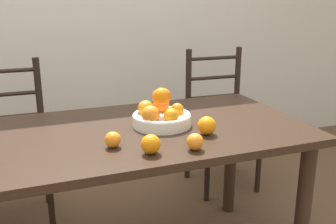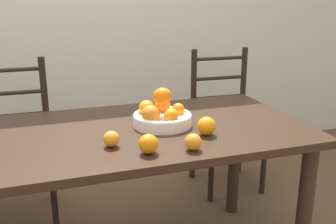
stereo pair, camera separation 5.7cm
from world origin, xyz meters
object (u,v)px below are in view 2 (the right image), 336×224
Objects in this scene: chair_left at (15,145)px; orange_loose_0 at (207,126)px; chair_right at (226,122)px; orange_loose_1 at (193,142)px; fruit_bowl at (162,114)px; orange_loose_2 at (148,144)px; orange_loose_3 at (111,139)px.

orange_loose_0 is at bearing -45.96° from chair_left.
chair_left is at bearing -177.45° from chair_right.
fruit_bowl is at bearing 94.12° from orange_loose_1.
orange_loose_2 is at bearing 171.92° from orange_loose_1.
orange_loose_0 is 0.41m from orange_loose_3.
chair_right is at bearing 49.85° from orange_loose_2.
orange_loose_0 is 0.18m from orange_loose_1.
fruit_bowl is 1.02m from chair_left.
chair_right reaches higher than orange_loose_0.
orange_loose_0 is at bearing -119.42° from chair_right.
chair_left is (-0.70, 1.02, -0.30)m from orange_loose_1.
chair_right is at bearing 45.19° from fruit_bowl.
chair_right is (0.55, 0.88, -0.31)m from orange_loose_0.
chair_left and chair_right have the same top height.
fruit_bowl is 0.28× the size of chair_left.
orange_loose_0 is at bearing 21.82° from orange_loose_2.
orange_loose_0 reaches higher than orange_loose_1.
orange_loose_1 is (0.02, -0.32, -0.02)m from fruit_bowl.
orange_loose_1 is at bearing -25.27° from orange_loose_3.
orange_loose_3 is (-0.29, 0.14, -0.00)m from orange_loose_1.
orange_loose_0 is (0.14, -0.18, -0.02)m from fruit_bowl.
fruit_bowl is at bearing 128.07° from orange_loose_0.
orange_loose_0 is 1.05× the size of orange_loose_2.
orange_loose_2 is 0.16m from orange_loose_3.
chair_right reaches higher than orange_loose_2.
orange_loose_0 is at bearing 49.70° from orange_loose_1.
orange_loose_1 is at bearing -130.30° from orange_loose_0.
fruit_bowl is 4.21× the size of orange_loose_3.
chair_right reaches higher than orange_loose_3.
fruit_bowl is 3.39× the size of orange_loose_0.
orange_loose_2 is at bearing -158.18° from orange_loose_0.
fruit_bowl is 3.57× the size of orange_loose_2.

